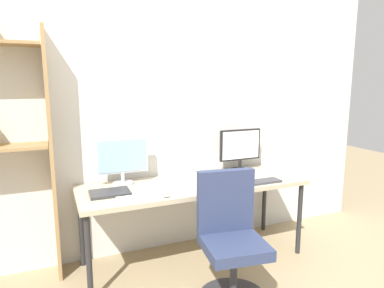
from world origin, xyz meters
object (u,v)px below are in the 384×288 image
at_px(computer_mouse, 166,195).
at_px(laptop_closed, 110,193).
at_px(desk, 194,189).
at_px(keyboard_right, 261,182).
at_px(office_chair, 231,251).
at_px(monitor_right, 240,148).
at_px(keyboard_left, 140,198).
at_px(monitor_left, 122,159).

xyz_separation_m(computer_mouse, laptop_closed, (-0.40, 0.23, -0.00)).
bearing_deg(laptop_closed, computer_mouse, -28.18).
distance_m(desk, computer_mouse, 0.44).
distance_m(desk, keyboard_right, 0.61).
height_order(desk, office_chair, office_chair).
bearing_deg(laptop_closed, keyboard_right, -7.55).
bearing_deg(office_chair, laptop_closed, 139.45).
relative_size(computer_mouse, laptop_closed, 0.30).
relative_size(monitor_right, keyboard_left, 1.28).
xyz_separation_m(office_chair, laptop_closed, (-0.76, 0.65, 0.35)).
distance_m(monitor_right, keyboard_left, 1.26).
xyz_separation_m(office_chair, keyboard_left, (-0.57, 0.45, 0.35)).
distance_m(office_chair, keyboard_left, 0.80).
xyz_separation_m(monitor_left, keyboard_left, (0.04, -0.44, -0.22)).
xyz_separation_m(monitor_left, monitor_right, (1.20, -0.00, 0.01)).
bearing_deg(monitor_left, monitor_right, -0.00).
relative_size(keyboard_left, laptop_closed, 1.11).
bearing_deg(office_chair, monitor_right, 56.28).
bearing_deg(computer_mouse, laptop_closed, 150.45).
distance_m(monitor_left, laptop_closed, 0.36).
distance_m(keyboard_right, computer_mouse, 0.91).
height_order(office_chair, laptop_closed, office_chair).
height_order(keyboard_right, computer_mouse, computer_mouse).
xyz_separation_m(desk, office_chair, (0.01, -0.68, -0.29)).
relative_size(desk, monitor_left, 4.47).
bearing_deg(monitor_right, keyboard_left, -159.13).
relative_size(keyboard_right, computer_mouse, 3.90).
bearing_deg(keyboard_right, monitor_right, 84.83).
height_order(desk, keyboard_right, keyboard_right).
xyz_separation_m(desk, monitor_right, (0.60, 0.21, 0.29)).
height_order(keyboard_left, keyboard_right, same).
distance_m(desk, office_chair, 0.73).
bearing_deg(computer_mouse, monitor_right, 25.99).
bearing_deg(laptop_closed, office_chair, -39.19).
height_order(computer_mouse, laptop_closed, computer_mouse).
distance_m(office_chair, computer_mouse, 0.66).
relative_size(office_chair, computer_mouse, 10.31).
distance_m(keyboard_left, laptop_closed, 0.29).
xyz_separation_m(monitor_right, keyboard_right, (-0.04, -0.44, -0.23)).
bearing_deg(computer_mouse, office_chair, -49.72).
bearing_deg(keyboard_right, office_chair, -141.08).
relative_size(desk, office_chair, 2.07).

